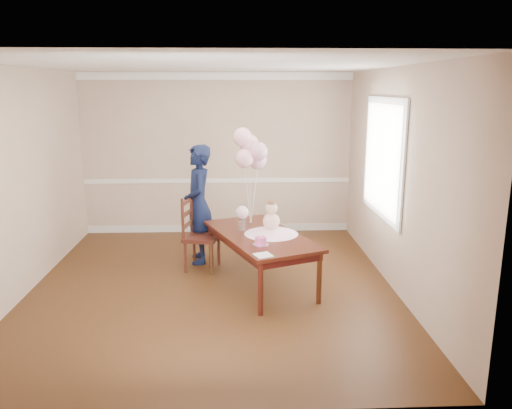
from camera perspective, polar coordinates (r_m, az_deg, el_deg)
name	(u,v)px	position (r m, az deg, el deg)	size (l,w,h in m)	color
floor	(213,287)	(6.39, -4.95, -9.36)	(4.50, 5.00, 0.00)	#331C0C
ceiling	(208,65)	(5.90, -5.49, 15.61)	(4.50, 5.00, 0.02)	white
wall_back	(217,154)	(8.47, -4.43, 5.74)	(4.50, 0.02, 2.70)	tan
wall_front	(194,246)	(3.58, -7.05, -4.77)	(4.50, 0.02, 2.70)	tan
wall_left	(19,183)	(6.51, -25.41, 2.22)	(0.02, 5.00, 2.70)	tan
wall_right	(396,180)	(6.31, 15.69, 2.70)	(0.02, 5.00, 2.70)	tan
chair_rail_trim	(218,181)	(8.53, -4.38, 2.73)	(4.50, 0.02, 0.07)	white
crown_molding	(216,76)	(8.39, -4.59, 14.43)	(4.50, 0.02, 0.12)	white
baseboard_trim	(219,228)	(8.72, -4.28, -2.70)	(4.50, 0.02, 0.12)	silver
window_frame	(383,158)	(6.74, 14.32, 5.16)	(0.02, 1.66, 1.56)	silver
window_blinds	(382,158)	(6.73, 14.17, 5.16)	(0.01, 1.50, 1.40)	white
dining_table_top	(260,236)	(6.24, 0.47, -3.59)	(0.89, 1.77, 0.04)	black
table_apron	(260,241)	(6.26, 0.47, -4.17)	(0.80, 1.69, 0.09)	black
table_leg_fl	(260,289)	(5.51, 0.50, -9.61)	(0.06, 0.06, 0.62)	black
table_leg_fr	(319,278)	(5.84, 7.23, -8.37)	(0.06, 0.06, 0.62)	black
table_leg_bl	(211,246)	(6.93, -5.19, -4.79)	(0.06, 0.06, 0.62)	black
table_leg_br	(260,240)	(7.20, 0.44, -4.05)	(0.06, 0.06, 0.62)	black
baby_skirt	(271,230)	(6.24, 1.75, -2.96)	(0.67, 0.67, 0.09)	#FFBBDE
baby_torso	(271,221)	(6.21, 1.76, -1.94)	(0.21, 0.21, 0.21)	pink
baby_head	(271,208)	(6.17, 1.77, -0.43)	(0.15, 0.15, 0.15)	beige
baby_hair	(271,204)	(6.15, 1.78, 0.05)	(0.11, 0.11, 0.11)	brown
cake_platter	(261,244)	(5.82, 0.53, -4.59)	(0.20, 0.20, 0.01)	silver
birthday_cake	(261,241)	(5.80, 0.53, -4.14)	(0.13, 0.13, 0.09)	#D54387
cake_flower_a	(261,236)	(5.78, 0.54, -3.60)	(0.03, 0.03, 0.03)	white
cake_flower_b	(262,235)	(5.81, 0.70, -3.52)	(0.03, 0.03, 0.03)	silver
rose_vase_near	(242,225)	(6.40, -1.61, -2.30)	(0.09, 0.09, 0.14)	white
roses_near	(242,212)	(6.36, -1.62, -0.91)	(0.17, 0.17, 0.17)	beige
napkin	(263,255)	(5.46, 0.83, -5.80)	(0.18, 0.18, 0.01)	silver
balloon_weight	(251,223)	(6.69, -0.59, -2.14)	(0.04, 0.04, 0.02)	#B7B7BC
balloon_a	(244,158)	(6.48, -1.33, 5.28)	(0.25, 0.25, 0.25)	#ECA7B5
balloon_b	(258,151)	(6.50, 0.27, 6.10)	(0.25, 0.25, 0.25)	#D798B5
balloon_c	(249,144)	(6.58, -0.78, 6.96)	(0.25, 0.25, 0.25)	#E6A2B5
balloon_d	(242,137)	(6.56, -1.57, 7.71)	(0.25, 0.25, 0.25)	#FFB4CB
balloon_e	(258,160)	(6.64, 0.20, 5.09)	(0.25, 0.25, 0.25)	#DA9AB2
balloon_ribbon_a	(248,196)	(6.59, -0.95, 0.94)	(0.00, 0.00, 0.75)	white
balloon_ribbon_b	(255,193)	(6.59, -0.17, 1.35)	(0.00, 0.00, 0.83)	white
balloon_ribbon_c	(250,189)	(6.63, -0.68, 1.81)	(0.00, 0.00, 0.92)	silver
balloon_ribbon_d	(247,186)	(6.61, -1.07, 2.17)	(0.00, 0.00, 1.01)	silver
balloon_ribbon_e	(254,197)	(6.67, -0.20, 0.90)	(0.00, 0.00, 0.70)	white
dining_chair_seat	(202,237)	(6.86, -6.19, -3.77)	(0.44, 0.44, 0.05)	#35140E
chair_leg_fl	(185,257)	(6.83, -8.07, -5.99)	(0.04, 0.04, 0.43)	#38150F
chair_leg_fr	(211,259)	(6.72, -5.15, -6.24)	(0.04, 0.04, 0.43)	#3D2210
chair_leg_bl	(194,249)	(7.15, -7.08, -5.07)	(0.04, 0.04, 0.43)	#34160E
chair_leg_br	(219,251)	(7.04, -4.28, -5.29)	(0.04, 0.04, 0.43)	#3A1410
chair_back_post_l	(183,219)	(6.68, -8.38, -1.70)	(0.04, 0.04, 0.56)	black
chair_back_post_r	(192,213)	(7.01, -7.35, -0.95)	(0.04, 0.04, 0.56)	#3A1510
chair_slat_low	(188,225)	(6.88, -7.82, -2.29)	(0.03, 0.40, 0.05)	#3C1F10
chair_slat_mid	(187,213)	(6.83, -7.86, -0.99)	(0.03, 0.40, 0.05)	#35190E
chair_slat_top	(187,202)	(6.80, -7.91, 0.33)	(0.03, 0.40, 0.05)	#37160F
woman	(198,204)	(7.08, -6.59, 0.02)	(0.61, 0.41, 1.68)	black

